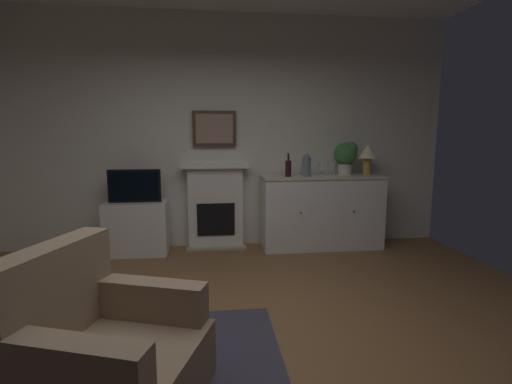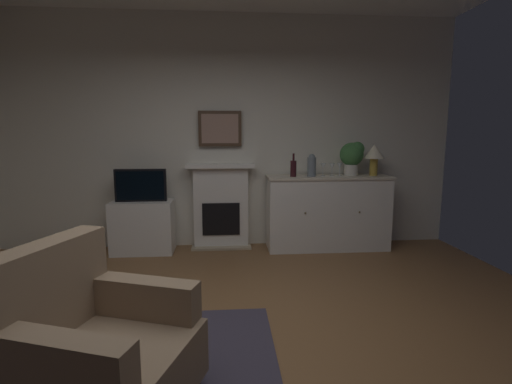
{
  "view_description": "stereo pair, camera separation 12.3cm",
  "coord_description": "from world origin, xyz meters",
  "px_view_note": "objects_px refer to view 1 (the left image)",
  "views": [
    {
      "loc": [
        -0.13,
        -2.36,
        1.46
      ],
      "look_at": [
        0.24,
        0.65,
        1.0
      ],
      "focal_mm": 26.3,
      "sensor_mm": 36.0,
      "label": 1
    },
    {
      "loc": [
        -0.0,
        -2.37,
        1.46
      ],
      "look_at": [
        0.24,
        0.65,
        1.0
      ],
      "focal_mm": 26.3,
      "sensor_mm": 36.0,
      "label": 2
    }
  ],
  "objects_px": {
    "tv_set": "(135,186)",
    "potted_plant_small": "(346,155)",
    "wine_glass_right": "(334,166)",
    "sideboard_cabinet": "(322,212)",
    "framed_picture": "(214,129)",
    "fireplace_unit": "(216,206)",
    "wine_glass_left": "(317,166)",
    "tv_cabinet": "(137,228)",
    "armchair": "(103,353)",
    "wine_bottle": "(288,168)",
    "vase_decorative": "(306,165)",
    "table_lamp": "(367,153)",
    "wine_glass_center": "(326,166)"
  },
  "relations": [
    {
      "from": "fireplace_unit",
      "to": "table_lamp",
      "type": "height_order",
      "value": "table_lamp"
    },
    {
      "from": "vase_decorative",
      "to": "tv_set",
      "type": "distance_m",
      "value": 2.13
    },
    {
      "from": "table_lamp",
      "to": "wine_glass_center",
      "type": "distance_m",
      "value": 0.58
    },
    {
      "from": "sideboard_cabinet",
      "to": "armchair",
      "type": "relative_size",
      "value": 1.55
    },
    {
      "from": "fireplace_unit",
      "to": "wine_glass_left",
      "type": "relative_size",
      "value": 6.67
    },
    {
      "from": "wine_glass_right",
      "to": "potted_plant_small",
      "type": "xyz_separation_m",
      "value": [
        0.18,
        0.05,
        0.13
      ]
    },
    {
      "from": "sideboard_cabinet",
      "to": "tv_set",
      "type": "distance_m",
      "value": 2.38
    },
    {
      "from": "wine_glass_left",
      "to": "vase_decorative",
      "type": "relative_size",
      "value": 0.59
    },
    {
      "from": "fireplace_unit",
      "to": "tv_set",
      "type": "xyz_separation_m",
      "value": [
        -0.98,
        -0.19,
        0.31
      ]
    },
    {
      "from": "tv_set",
      "to": "potted_plant_small",
      "type": "relative_size",
      "value": 1.44
    },
    {
      "from": "tv_set",
      "to": "potted_plant_small",
      "type": "bearing_deg",
      "value": 1.15
    },
    {
      "from": "sideboard_cabinet",
      "to": "fireplace_unit",
      "type": "bearing_deg",
      "value": 172.64
    },
    {
      "from": "potted_plant_small",
      "to": "tv_set",
      "type": "bearing_deg",
      "value": -178.85
    },
    {
      "from": "potted_plant_small",
      "to": "framed_picture",
      "type": "bearing_deg",
      "value": 174.01
    },
    {
      "from": "framed_picture",
      "to": "tv_set",
      "type": "relative_size",
      "value": 0.89
    },
    {
      "from": "wine_glass_left",
      "to": "vase_decorative",
      "type": "xyz_separation_m",
      "value": [
        -0.15,
        -0.04,
        0.02
      ]
    },
    {
      "from": "wine_bottle",
      "to": "tv_cabinet",
      "type": "distance_m",
      "value": 2.02
    },
    {
      "from": "tv_cabinet",
      "to": "framed_picture",
      "type": "bearing_deg",
      "value": 12.01
    },
    {
      "from": "wine_glass_left",
      "to": "tv_set",
      "type": "height_order",
      "value": "wine_glass_left"
    },
    {
      "from": "sideboard_cabinet",
      "to": "wine_glass_left",
      "type": "height_order",
      "value": "wine_glass_left"
    },
    {
      "from": "wine_glass_center",
      "to": "wine_glass_right",
      "type": "distance_m",
      "value": 0.12
    },
    {
      "from": "armchair",
      "to": "potted_plant_small",
      "type": "bearing_deg",
      "value": 51.38
    },
    {
      "from": "wine_glass_left",
      "to": "wine_glass_right",
      "type": "distance_m",
      "value": 0.22
    },
    {
      "from": "framed_picture",
      "to": "tv_set",
      "type": "height_order",
      "value": "framed_picture"
    },
    {
      "from": "sideboard_cabinet",
      "to": "wine_bottle",
      "type": "bearing_deg",
      "value": -173.85
    },
    {
      "from": "armchair",
      "to": "wine_glass_left",
      "type": "bearing_deg",
      "value": 55.96
    },
    {
      "from": "tv_cabinet",
      "to": "tv_set",
      "type": "distance_m",
      "value": 0.53
    },
    {
      "from": "framed_picture",
      "to": "wine_bottle",
      "type": "distance_m",
      "value": 1.07
    },
    {
      "from": "wine_bottle",
      "to": "armchair",
      "type": "bearing_deg",
      "value": -118.6
    },
    {
      "from": "sideboard_cabinet",
      "to": "tv_set",
      "type": "relative_size",
      "value": 2.54
    },
    {
      "from": "sideboard_cabinet",
      "to": "wine_bottle",
      "type": "xyz_separation_m",
      "value": [
        -0.46,
        -0.05,
        0.58
      ]
    },
    {
      "from": "table_lamp",
      "to": "wine_glass_right",
      "type": "xyz_separation_m",
      "value": [
        -0.44,
        0.0,
        -0.16
      ]
    },
    {
      "from": "tv_cabinet",
      "to": "armchair",
      "type": "distance_m",
      "value": 2.87
    },
    {
      "from": "wine_glass_left",
      "to": "potted_plant_small",
      "type": "bearing_deg",
      "value": 8.64
    },
    {
      "from": "sideboard_cabinet",
      "to": "potted_plant_small",
      "type": "xyz_separation_m",
      "value": [
        0.32,
        0.05,
        0.73
      ]
    },
    {
      "from": "wine_glass_right",
      "to": "tv_set",
      "type": "relative_size",
      "value": 0.27
    },
    {
      "from": "sideboard_cabinet",
      "to": "tv_set",
      "type": "height_order",
      "value": "tv_set"
    },
    {
      "from": "tv_cabinet",
      "to": "tv_set",
      "type": "height_order",
      "value": "tv_set"
    },
    {
      "from": "fireplace_unit",
      "to": "wine_glass_center",
      "type": "bearing_deg",
      "value": -8.74
    },
    {
      "from": "wine_glass_left",
      "to": "table_lamp",
      "type": "bearing_deg",
      "value": 1.27
    },
    {
      "from": "wine_glass_left",
      "to": "tv_set",
      "type": "xyz_separation_m",
      "value": [
        -2.27,
        0.01,
        -0.22
      ]
    },
    {
      "from": "wine_glass_left",
      "to": "wine_glass_right",
      "type": "bearing_deg",
      "value": 3.87
    },
    {
      "from": "wine_glass_left",
      "to": "tv_cabinet",
      "type": "height_order",
      "value": "wine_glass_left"
    },
    {
      "from": "framed_picture",
      "to": "table_lamp",
      "type": "bearing_deg",
      "value": -6.48
    },
    {
      "from": "wine_bottle",
      "to": "tv_cabinet",
      "type": "height_order",
      "value": "wine_bottle"
    },
    {
      "from": "tv_set",
      "to": "armchair",
      "type": "height_order",
      "value": "tv_set"
    },
    {
      "from": "wine_glass_left",
      "to": "tv_cabinet",
      "type": "bearing_deg",
      "value": 179.25
    },
    {
      "from": "armchair",
      "to": "wine_glass_right",
      "type": "bearing_deg",
      "value": 53.14
    },
    {
      "from": "sideboard_cabinet",
      "to": "framed_picture",
      "type": "bearing_deg",
      "value": 170.79
    },
    {
      "from": "fireplace_unit",
      "to": "armchair",
      "type": "bearing_deg",
      "value": -101.4
    }
  ]
}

